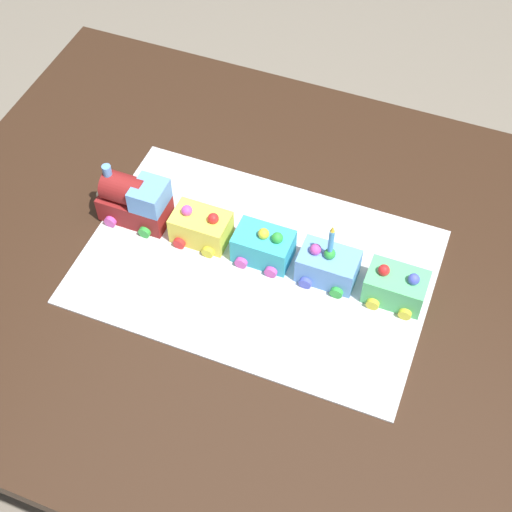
% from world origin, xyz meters
% --- Properties ---
extents(ground_plane, '(8.00, 8.00, 0.00)m').
position_xyz_m(ground_plane, '(0.00, 0.00, 0.00)').
color(ground_plane, gray).
extents(dining_table, '(1.40, 1.00, 0.74)m').
position_xyz_m(dining_table, '(0.00, 0.00, 0.63)').
color(dining_table, '#382316').
rests_on(dining_table, ground).
extents(cake_board, '(0.60, 0.40, 0.00)m').
position_xyz_m(cake_board, '(-0.07, -0.00, 0.74)').
color(cake_board, silver).
rests_on(cake_board, dining_table).
extents(cake_locomotive, '(0.14, 0.08, 0.12)m').
position_xyz_m(cake_locomotive, '(-0.32, 0.02, 0.79)').
color(cake_locomotive, maroon).
rests_on(cake_locomotive, cake_board).
extents(cake_car_gondola_lemon, '(0.10, 0.08, 0.07)m').
position_xyz_m(cake_car_gondola_lemon, '(-0.19, 0.02, 0.77)').
color(cake_car_gondola_lemon, '#F4E04C').
rests_on(cake_car_gondola_lemon, cake_board).
extents(cake_car_flatbed_turquoise, '(0.10, 0.08, 0.07)m').
position_xyz_m(cake_car_flatbed_turquoise, '(-0.07, 0.02, 0.77)').
color(cake_car_flatbed_turquoise, '#38B7C6').
rests_on(cake_car_flatbed_turquoise, cake_board).
extents(cake_car_caboose_sky_blue, '(0.10, 0.08, 0.07)m').
position_xyz_m(cake_car_caboose_sky_blue, '(0.05, 0.02, 0.77)').
color(cake_car_caboose_sky_blue, '#669EEA').
rests_on(cake_car_caboose_sky_blue, cake_board).
extents(cake_car_hopper_mint_green, '(0.10, 0.08, 0.07)m').
position_xyz_m(cake_car_hopper_mint_green, '(0.17, 0.02, 0.77)').
color(cake_car_hopper_mint_green, '#59CC7A').
rests_on(cake_car_hopper_mint_green, cake_board).
extents(birthday_candle, '(0.01, 0.01, 0.06)m').
position_xyz_m(birthday_candle, '(0.05, 0.02, 0.85)').
color(birthday_candle, '#4CA5E5').
rests_on(birthday_candle, cake_car_caboose_sky_blue).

